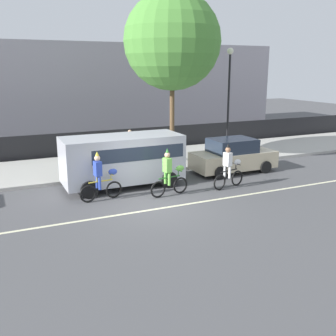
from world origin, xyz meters
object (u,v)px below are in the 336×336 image
(parked_van_silver, at_px, (124,157))
(pedestrian_onlooker, at_px, (130,144))
(parked_car_beige, at_px, (233,156))
(street_lamp_post, at_px, (229,85))
(parade_cyclist_lime, at_px, (170,175))
(parade_cyclist_cobalt, at_px, (101,179))
(parade_cyclist_zebra, at_px, (229,168))

(parked_van_silver, bearing_deg, pedestrian_onlooker, 67.48)
(parked_car_beige, relative_size, street_lamp_post, 0.70)
(parked_van_silver, bearing_deg, parade_cyclist_lime, -58.51)
(parade_cyclist_cobalt, relative_size, parade_cyclist_lime, 1.00)
(parade_cyclist_lime, height_order, parade_cyclist_zebra, same)
(parade_cyclist_lime, bearing_deg, parked_car_beige, 25.35)
(parade_cyclist_cobalt, distance_m, pedestrian_onlooker, 6.19)
(parade_cyclist_zebra, bearing_deg, parked_car_beige, 52.86)
(parade_cyclist_lime, relative_size, parade_cyclist_zebra, 1.00)
(parade_cyclist_cobalt, height_order, parked_van_silver, parked_van_silver)
(pedestrian_onlooker, bearing_deg, street_lamp_post, -3.67)
(parade_cyclist_cobalt, relative_size, parked_car_beige, 0.47)
(parade_cyclist_zebra, height_order, street_lamp_post, street_lamp_post)
(parade_cyclist_cobalt, xyz_separation_m, parade_cyclist_lime, (2.61, -0.58, 0.00))
(parked_van_silver, bearing_deg, parade_cyclist_zebra, -28.03)
(parade_cyclist_lime, xyz_separation_m, pedestrian_onlooker, (0.44, 5.96, 0.17))
(parked_car_beige, relative_size, pedestrian_onlooker, 2.53)
(parade_cyclist_lime, bearing_deg, parade_cyclist_cobalt, 167.50)
(parade_cyclist_lime, relative_size, parked_car_beige, 0.47)
(parade_cyclist_zebra, bearing_deg, parade_cyclist_cobalt, 172.66)
(parade_cyclist_cobalt, relative_size, street_lamp_post, 0.33)
(parade_cyclist_cobalt, relative_size, parade_cyclist_zebra, 1.00)
(parade_cyclist_zebra, relative_size, street_lamp_post, 0.33)
(parade_cyclist_cobalt, height_order, parked_car_beige, parade_cyclist_cobalt)
(parade_cyclist_zebra, height_order, parked_van_silver, parked_van_silver)
(parked_car_beige, xyz_separation_m, street_lamp_post, (1.94, 3.54, 3.21))
(parade_cyclist_lime, relative_size, street_lamp_post, 0.33)
(parade_cyclist_zebra, relative_size, parked_van_silver, 0.38)
(parade_cyclist_cobalt, distance_m, parked_van_silver, 2.02)
(parked_van_silver, relative_size, pedestrian_onlooker, 3.09)
(parade_cyclist_lime, xyz_separation_m, parked_car_beige, (4.33, 2.05, -0.06))
(street_lamp_post, distance_m, pedestrian_onlooker, 6.56)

